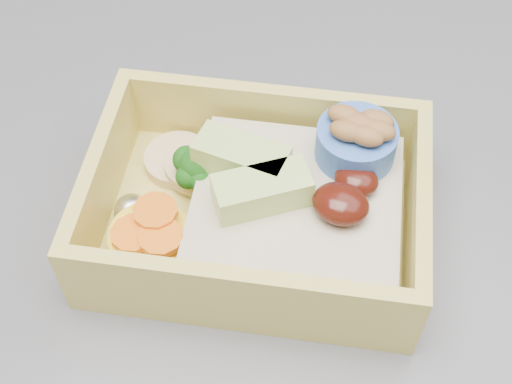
% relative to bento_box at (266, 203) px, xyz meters
% --- Properties ---
extents(bento_box, '(0.21, 0.18, 0.07)m').
position_rel_bento_box_xyz_m(bento_box, '(0.00, 0.00, 0.00)').
color(bento_box, '#CFBE55').
rests_on(bento_box, island).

